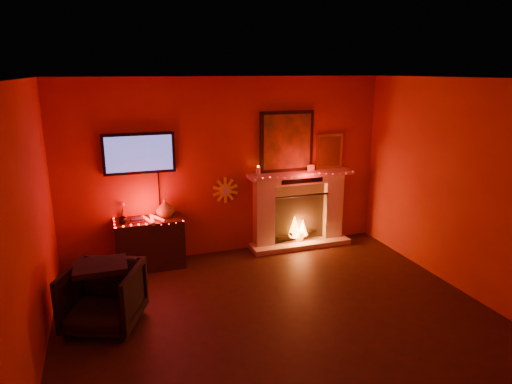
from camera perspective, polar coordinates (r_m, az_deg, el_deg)
room at (r=4.67m, az=4.61°, el=-2.93°), size 5.00×5.00×5.00m
fireplace at (r=7.38m, az=5.33°, el=-1.26°), size 1.72×0.40×2.18m
tv at (r=6.64m, az=-14.40°, el=4.68°), size 1.00×0.07×1.24m
sunburst_clock at (r=7.01m, az=-3.86°, el=0.22°), size 0.40×0.03×0.40m
console_table at (r=6.79m, az=-13.06°, el=-5.99°), size 0.95×0.55×1.00m
armchair at (r=5.44m, az=-18.54°, el=-12.33°), size 1.01×1.02×0.72m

